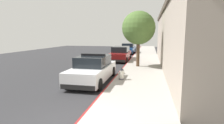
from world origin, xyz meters
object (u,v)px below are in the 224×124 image
(police_cruiser, at_px, (93,69))
(fire_hydrant, at_px, (122,74))
(parked_car_silver_ahead, at_px, (121,54))
(street_tree, at_px, (139,28))
(parked_car_dark_far, at_px, (128,49))

(police_cruiser, relative_size, fire_hydrant, 6.37)
(parked_car_silver_ahead, distance_m, fire_hydrant, 9.01)
(parked_car_silver_ahead, xyz_separation_m, street_tree, (2.15, -3.99, 2.63))
(street_tree, bearing_deg, parked_car_dark_far, 100.70)
(parked_car_dark_far, bearing_deg, police_cruiser, -90.11)
(parked_car_dark_far, bearing_deg, fire_hydrant, -84.41)
(parked_car_silver_ahead, relative_size, parked_car_dark_far, 1.00)
(police_cruiser, xyz_separation_m, fire_hydrant, (1.70, 0.23, -0.24))
(police_cruiser, height_order, street_tree, street_tree)
(parked_car_dark_far, bearing_deg, street_tree, -79.30)
(police_cruiser, distance_m, fire_hydrant, 1.73)
(police_cruiser, height_order, parked_car_silver_ahead, police_cruiser)
(parked_car_dark_far, height_order, fire_hydrant, parked_car_dark_far)
(parked_car_silver_ahead, bearing_deg, parked_car_dark_far, 90.99)
(parked_car_silver_ahead, xyz_separation_m, fire_hydrant, (1.53, -8.87, -0.24))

